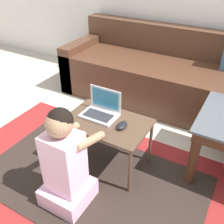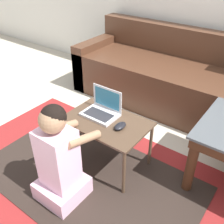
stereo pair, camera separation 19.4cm
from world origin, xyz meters
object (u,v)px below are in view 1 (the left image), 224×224
(laptop_desk, at_px, (107,126))
(laptop, at_px, (101,111))
(couch, at_px, (164,77))
(person_seated, at_px, (65,164))
(computer_mouse, at_px, (122,125))

(laptop_desk, bearing_deg, laptop, 149.01)
(couch, height_order, laptop, couch)
(laptop, distance_m, person_seated, 0.51)
(laptop_desk, height_order, person_seated, person_seated)
(laptop_desk, bearing_deg, couch, 89.22)
(computer_mouse, xyz_separation_m, person_seated, (-0.17, -0.44, -0.09))
(couch, xyz_separation_m, computer_mouse, (0.12, -1.21, 0.14))
(couch, xyz_separation_m, laptop, (-0.10, -1.15, 0.16))
(couch, xyz_separation_m, person_seated, (-0.06, -1.65, 0.05))
(couch, bearing_deg, laptop_desk, -90.78)
(laptop, bearing_deg, person_seated, -85.42)
(laptop, xyz_separation_m, person_seated, (0.04, -0.50, -0.11))
(laptop, height_order, computer_mouse, laptop)
(couch, distance_m, laptop, 1.17)
(laptop_desk, bearing_deg, computer_mouse, -4.04)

